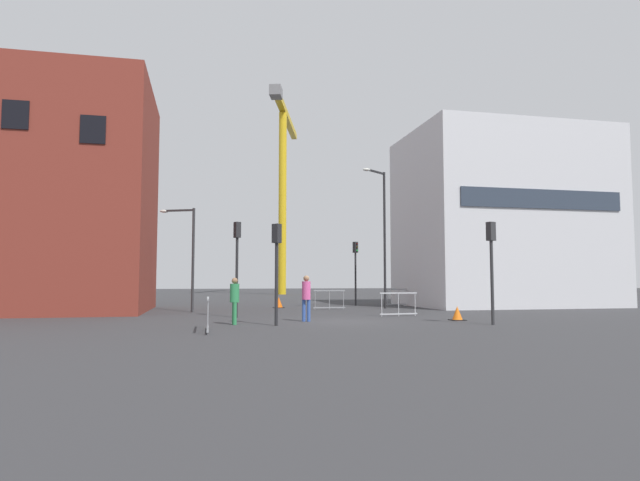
{
  "coord_description": "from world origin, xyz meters",
  "views": [
    {
      "loc": [
        -5.29,
        -20.85,
        1.66
      ],
      "look_at": [
        0.0,
        3.69,
        3.5
      ],
      "focal_mm": 30.14,
      "sensor_mm": 36.0,
      "label": 1
    }
  ],
  "objects_px": {
    "traffic_light_verge": "(356,263)",
    "traffic_light_median": "(276,257)",
    "traffic_light_island": "(237,254)",
    "pedestrian_waiting": "(235,297)",
    "streetlamp_tall": "(382,227)",
    "streetlamp_short": "(188,248)",
    "construction_crane": "(283,166)",
    "traffic_cone_striped": "(279,303)",
    "pedestrian_walking": "(306,294)",
    "traffic_cone_orange": "(457,314)",
    "traffic_light_far": "(492,255)"
  },
  "relations": [
    {
      "from": "traffic_light_median",
      "to": "construction_crane",
      "type": "bearing_deg",
      "value": 81.49
    },
    {
      "from": "traffic_light_far",
      "to": "traffic_light_median",
      "type": "xyz_separation_m",
      "value": [
        -7.87,
        1.33,
        -0.07
      ]
    },
    {
      "from": "streetlamp_tall",
      "to": "traffic_cone_striped",
      "type": "xyz_separation_m",
      "value": [
        -5.75,
        2.11,
        -4.39
      ]
    },
    {
      "from": "streetlamp_short",
      "to": "pedestrian_waiting",
      "type": "distance_m",
      "value": 8.88
    },
    {
      "from": "streetlamp_tall",
      "to": "traffic_light_median",
      "type": "distance_m",
      "value": 12.8
    },
    {
      "from": "traffic_light_island",
      "to": "traffic_cone_orange",
      "type": "distance_m",
      "value": 9.78
    },
    {
      "from": "traffic_light_median",
      "to": "pedestrian_waiting",
      "type": "distance_m",
      "value": 2.21
    },
    {
      "from": "construction_crane",
      "to": "traffic_light_island",
      "type": "xyz_separation_m",
      "value": [
        -7.39,
        -37.07,
        -12.02
      ]
    },
    {
      "from": "pedestrian_walking",
      "to": "traffic_cone_striped",
      "type": "height_order",
      "value": "pedestrian_walking"
    },
    {
      "from": "traffic_light_verge",
      "to": "traffic_light_median",
      "type": "xyz_separation_m",
      "value": [
        -6.96,
        -13.84,
        -0.25
      ]
    },
    {
      "from": "pedestrian_walking",
      "to": "traffic_cone_striped",
      "type": "xyz_separation_m",
      "value": [
        0.34,
        10.54,
        -0.77
      ]
    },
    {
      "from": "streetlamp_short",
      "to": "traffic_light_verge",
      "type": "height_order",
      "value": "streetlamp_short"
    },
    {
      "from": "streetlamp_tall",
      "to": "traffic_light_far",
      "type": "bearing_deg",
      "value": -88.25
    },
    {
      "from": "traffic_cone_striped",
      "to": "pedestrian_waiting",
      "type": "bearing_deg",
      "value": -105.68
    },
    {
      "from": "streetlamp_tall",
      "to": "traffic_light_island",
      "type": "xyz_separation_m",
      "value": [
        -8.68,
        -5.61,
        -1.87
      ]
    },
    {
      "from": "streetlamp_tall",
      "to": "traffic_light_island",
      "type": "height_order",
      "value": "streetlamp_tall"
    },
    {
      "from": "traffic_light_island",
      "to": "traffic_cone_orange",
      "type": "bearing_deg",
      "value": -22.11
    },
    {
      "from": "traffic_light_far",
      "to": "traffic_light_island",
      "type": "xyz_separation_m",
      "value": [
        -9.03,
        5.85,
        0.25
      ]
    },
    {
      "from": "streetlamp_short",
      "to": "pedestrian_waiting",
      "type": "bearing_deg",
      "value": -76.74
    },
    {
      "from": "streetlamp_tall",
      "to": "pedestrian_walking",
      "type": "height_order",
      "value": "streetlamp_tall"
    },
    {
      "from": "streetlamp_short",
      "to": "pedestrian_walking",
      "type": "height_order",
      "value": "streetlamp_short"
    },
    {
      "from": "traffic_light_far",
      "to": "pedestrian_waiting",
      "type": "xyz_separation_m",
      "value": [
        -9.32,
        2.08,
        -1.56
      ]
    },
    {
      "from": "traffic_light_island",
      "to": "pedestrian_waiting",
      "type": "xyz_separation_m",
      "value": [
        -0.29,
        -3.77,
        -1.81
      ]
    },
    {
      "from": "traffic_light_far",
      "to": "traffic_light_island",
      "type": "height_order",
      "value": "traffic_light_island"
    },
    {
      "from": "traffic_light_median",
      "to": "traffic_cone_orange",
      "type": "height_order",
      "value": "traffic_light_median"
    },
    {
      "from": "streetlamp_tall",
      "to": "traffic_light_median",
      "type": "relative_size",
      "value": 2.16
    },
    {
      "from": "traffic_light_far",
      "to": "traffic_cone_striped",
      "type": "distance_m",
      "value": 15.05
    },
    {
      "from": "construction_crane",
      "to": "traffic_light_verge",
      "type": "relative_size",
      "value": 5.36
    },
    {
      "from": "streetlamp_short",
      "to": "traffic_light_far",
      "type": "distance_m",
      "value": 15.39
    },
    {
      "from": "streetlamp_short",
      "to": "traffic_cone_striped",
      "type": "xyz_separation_m",
      "value": [
        5.19,
        3.14,
        -3.01
      ]
    },
    {
      "from": "traffic_light_median",
      "to": "traffic_light_island",
      "type": "relative_size",
      "value": 0.88
    },
    {
      "from": "traffic_cone_striped",
      "to": "pedestrian_walking",
      "type": "bearing_deg",
      "value": -91.84
    },
    {
      "from": "streetlamp_short",
      "to": "traffic_light_far",
      "type": "height_order",
      "value": "streetlamp_short"
    },
    {
      "from": "traffic_light_verge",
      "to": "pedestrian_waiting",
      "type": "relative_size",
      "value": 2.36
    },
    {
      "from": "traffic_light_verge",
      "to": "traffic_cone_orange",
      "type": "distance_m",
      "value": 13.14
    },
    {
      "from": "pedestrian_walking",
      "to": "traffic_light_island",
      "type": "bearing_deg",
      "value": 132.6
    },
    {
      "from": "traffic_cone_orange",
      "to": "construction_crane",
      "type": "bearing_deg",
      "value": 91.92
    },
    {
      "from": "pedestrian_walking",
      "to": "traffic_light_far",
      "type": "bearing_deg",
      "value": -25.16
    },
    {
      "from": "traffic_cone_orange",
      "to": "traffic_cone_striped",
      "type": "xyz_separation_m",
      "value": [
        -5.81,
        11.28,
        0.03
      ]
    },
    {
      "from": "traffic_light_verge",
      "to": "pedestrian_waiting",
      "type": "xyz_separation_m",
      "value": [
        -8.41,
        -13.1,
        -1.74
      ]
    },
    {
      "from": "pedestrian_walking",
      "to": "traffic_cone_orange",
      "type": "relative_size",
      "value": 3.14
    },
    {
      "from": "construction_crane",
      "to": "traffic_light_island",
      "type": "bearing_deg",
      "value": -101.27
    },
    {
      "from": "traffic_light_median",
      "to": "traffic_cone_orange",
      "type": "distance_m",
      "value": 7.97
    },
    {
      "from": "traffic_light_far",
      "to": "traffic_light_island",
      "type": "bearing_deg",
      "value": 147.09
    },
    {
      "from": "streetlamp_tall",
      "to": "traffic_light_verge",
      "type": "xyz_separation_m",
      "value": [
        -0.56,
        3.72,
        -1.94
      ]
    },
    {
      "from": "traffic_cone_orange",
      "to": "traffic_light_island",
      "type": "bearing_deg",
      "value": 157.89
    },
    {
      "from": "streetlamp_tall",
      "to": "streetlamp_short",
      "type": "bearing_deg",
      "value": -174.65
    },
    {
      "from": "pedestrian_walking",
      "to": "streetlamp_short",
      "type": "bearing_deg",
      "value": 123.23
    },
    {
      "from": "construction_crane",
      "to": "traffic_cone_striped",
      "type": "distance_m",
      "value": 33.05
    },
    {
      "from": "traffic_light_island",
      "to": "traffic_cone_striped",
      "type": "bearing_deg",
      "value": 69.18
    }
  ]
}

